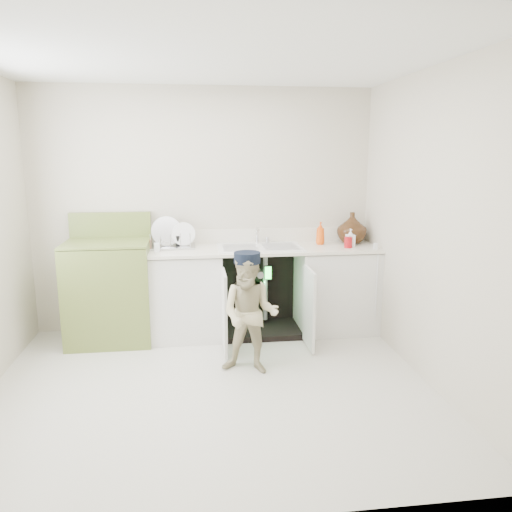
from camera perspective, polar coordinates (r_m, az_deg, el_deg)
The scene contains 5 objects.
ground at distance 4.14m, azimuth -5.01°, elevation -14.75°, with size 3.50×3.50×0.00m, color beige.
room_shell at distance 3.75m, azimuth -5.35°, elevation 2.58°, with size 6.00×5.50×1.26m.
counter_run at distance 5.15m, azimuth 0.76°, elevation -3.66°, with size 2.44×1.02×1.23m.
avocado_stove at distance 5.13m, azimuth -16.37°, elevation -3.75°, with size 0.81×0.65×1.25m.
repair_worker at distance 4.21m, azimuth -0.69°, elevation -6.54°, with size 0.60×0.86×1.04m.
Camera 1 is at (-0.13, -3.70, 1.85)m, focal length 35.00 mm.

